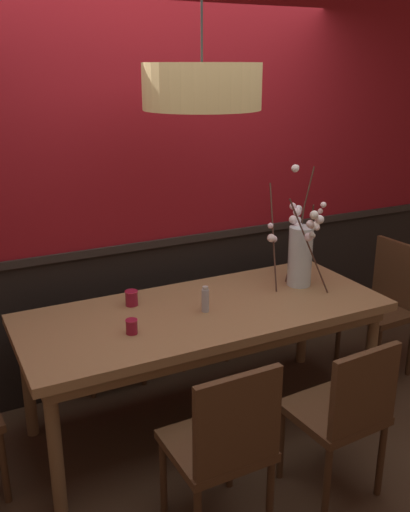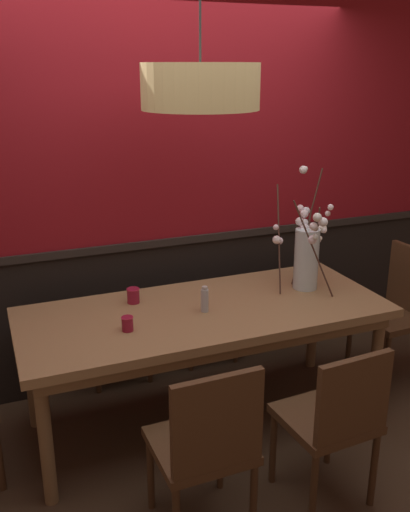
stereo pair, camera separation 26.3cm
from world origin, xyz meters
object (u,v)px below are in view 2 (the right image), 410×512
(dining_table, at_px, (205,321))
(candle_holder_nearer_edge, at_px, (133,295))
(chair_head_east_end, at_px, (398,306))
(chair_near_side_right, at_px, (335,417))
(vase_with_blossoms, at_px, (306,255))
(chair_near_side_left, at_px, (207,443))
(chair_far_side_right, at_px, (201,288))
(pendant_lamp, at_px, (200,87))
(condiment_bottle, at_px, (205,300))
(candle_holder_nearer_center, at_px, (127,324))
(chair_far_side_left, at_px, (113,308))

(dining_table, distance_m, candle_holder_nearer_edge, 0.46)
(chair_head_east_end, relative_size, chair_near_side_right, 1.07)
(chair_near_side_right, bearing_deg, vase_with_blossoms, 67.65)
(vase_with_blossoms, xyz_separation_m, candle_holder_nearer_edge, (-1.08, 0.18, -0.18))
(chair_near_side_left, distance_m, vase_with_blossoms, 1.47)
(vase_with_blossoms, bearing_deg, chair_far_side_right, 115.69)
(vase_with_blossoms, xyz_separation_m, pendant_lamp, (-0.77, -0.14, 1.03))
(vase_with_blossoms, bearing_deg, condiment_bottle, -172.04)
(chair_head_east_end, distance_m, vase_with_blossoms, 0.88)
(condiment_bottle, bearing_deg, candle_holder_nearer_center, -170.50)
(chair_head_east_end, xyz_separation_m, condiment_bottle, (-1.48, -0.07, 0.31))
(vase_with_blossoms, distance_m, candle_holder_nearer_edge, 1.11)
(chair_head_east_end, relative_size, candle_holder_nearer_center, 11.58)
(chair_far_side_left, height_order, vase_with_blossoms, vase_with_blossoms)
(candle_holder_nearer_edge, bearing_deg, chair_far_side_left, 89.99)
(candle_holder_nearer_edge, height_order, condiment_bottle, condiment_bottle)
(dining_table, height_order, chair_head_east_end, chair_head_east_end)
(pendant_lamp, bearing_deg, chair_far_side_left, 109.04)
(chair_near_side_right, bearing_deg, chair_far_side_right, 90.13)
(chair_near_side_left, bearing_deg, vase_with_blossoms, 40.99)
(chair_far_side_right, relative_size, candle_holder_nearer_edge, 10.35)
(chair_far_side_right, height_order, chair_near_side_left, chair_far_side_right)
(dining_table, distance_m, chair_near_side_right, 0.96)
(chair_far_side_left, bearing_deg, chair_near_side_right, -68.04)
(dining_table, xyz_separation_m, pendant_lamp, (-0.05, -0.07, 1.34))
(dining_table, bearing_deg, chair_near_side_left, -111.52)
(chair_head_east_end, height_order, vase_with_blossoms, vase_with_blossoms)
(chair_far_side_left, xyz_separation_m, pendant_lamp, (0.31, -0.91, 1.53))
(dining_table, bearing_deg, condiment_bottle, -114.43)
(chair_far_side_left, relative_size, chair_near_side_right, 1.00)
(candle_holder_nearer_center, bearing_deg, chair_far_side_left, 82.27)
(chair_head_east_end, height_order, chair_near_side_left, chair_head_east_end)
(condiment_bottle, bearing_deg, chair_head_east_end, 2.74)
(chair_far_side_right, height_order, candle_holder_nearer_edge, chair_far_side_right)
(chair_far_side_left, xyz_separation_m, candle_holder_nearer_edge, (-0.00, -0.59, 0.32))
(chair_far_side_right, relative_size, vase_with_blossoms, 1.25)
(chair_near_side_left, relative_size, pendant_lamp, 1.06)
(chair_far_side_right, distance_m, vase_with_blossoms, 1.02)
(chair_near_side_right, height_order, candle_holder_nearer_edge, chair_near_side_right)
(candle_holder_nearer_center, bearing_deg, chair_near_side_right, -42.99)
(chair_far_side_right, distance_m, pendant_lamp, 1.82)
(chair_head_east_end, height_order, candle_holder_nearer_edge, chair_head_east_end)
(chair_far_side_left, height_order, candle_holder_nearer_center, chair_far_side_left)
(chair_head_east_end, relative_size, candle_holder_nearer_edge, 10.26)
(candle_holder_nearer_center, xyz_separation_m, candle_holder_nearer_edge, (0.13, 0.36, 0.00))
(chair_far_side_right, distance_m, chair_far_side_left, 0.69)
(candle_holder_nearer_center, bearing_deg, vase_with_blossoms, 8.57)
(dining_table, xyz_separation_m, candle_holder_nearer_edge, (-0.37, 0.24, 0.13))
(chair_far_side_right, distance_m, chair_head_east_end, 1.43)
(chair_far_side_right, bearing_deg, chair_far_side_left, -175.86)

